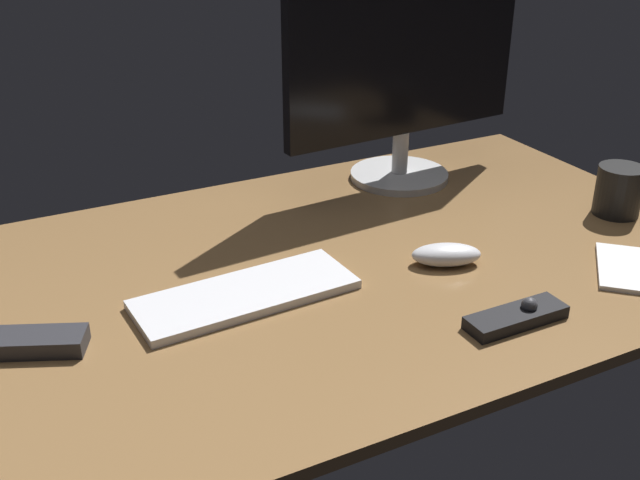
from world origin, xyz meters
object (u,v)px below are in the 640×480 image
(computer_mouse, at_px, (446,255))
(notepad, at_px, (632,269))
(tv_remote, at_px, (13,343))
(keyboard, at_px, (245,294))
(media_remote, at_px, (517,316))
(coffee_mug, at_px, (619,191))
(monitor, at_px, (405,58))

(computer_mouse, xyz_separation_m, notepad, (0.26, -0.16, -0.01))
(tv_remote, bearing_deg, notepad, 10.47)
(keyboard, height_order, computer_mouse, computer_mouse)
(computer_mouse, relative_size, media_remote, 0.73)
(keyboard, bearing_deg, coffee_mug, -4.96)
(keyboard, distance_m, coffee_mug, 0.76)
(monitor, bearing_deg, media_remote, -109.20)
(monitor, height_order, tv_remote, monitor)
(notepad, bearing_deg, monitor, 102.61)
(computer_mouse, bearing_deg, notepad, -8.35)
(monitor, distance_m, computer_mouse, 0.46)
(coffee_mug, bearing_deg, notepad, -130.04)
(monitor, bearing_deg, tv_remote, -163.46)
(monitor, relative_size, computer_mouse, 4.64)
(monitor, xyz_separation_m, coffee_mug, (0.27, -0.35, -0.21))
(keyboard, bearing_deg, notepad, -22.18)
(keyboard, relative_size, tv_remote, 1.74)
(keyboard, relative_size, media_remote, 2.17)
(computer_mouse, height_order, media_remote, same)
(keyboard, relative_size, computer_mouse, 2.96)
(monitor, height_order, computer_mouse, monitor)
(media_remote, bearing_deg, coffee_mug, 27.22)
(computer_mouse, distance_m, media_remote, 0.20)
(keyboard, distance_m, computer_mouse, 0.35)
(computer_mouse, distance_m, coffee_mug, 0.42)
(media_remote, relative_size, coffee_mug, 1.67)
(tv_remote, distance_m, notepad, 0.97)
(media_remote, height_order, tv_remote, media_remote)
(tv_remote, bearing_deg, media_remote, 2.49)
(media_remote, relative_size, notepad, 0.99)
(monitor, bearing_deg, notepad, -81.19)
(computer_mouse, distance_m, notepad, 0.31)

